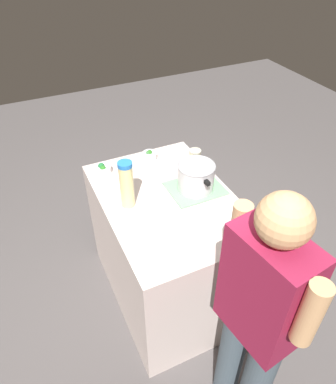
{
  "coord_description": "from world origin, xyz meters",
  "views": [
    {
      "loc": [
        1.52,
        -0.71,
        2.3
      ],
      "look_at": [
        0.0,
        0.0,
        0.95
      ],
      "focal_mm": 33.34,
      "sensor_mm": 36.0,
      "label": 1
    }
  ],
  "objects_px": {
    "mason_jar": "(195,158)",
    "person_cook": "(255,322)",
    "broccoli_bowl_front": "(150,155)",
    "cooking_pot": "(196,176)",
    "lemonade_pitcher": "(127,184)",
    "broccoli_bowl_center": "(103,169)"
  },
  "relations": [
    {
      "from": "mason_jar",
      "to": "person_cook",
      "type": "distance_m",
      "value": 1.2
    },
    {
      "from": "lemonade_pitcher",
      "to": "broccoli_bowl_center",
      "type": "xyz_separation_m",
      "value": [
        -0.38,
        -0.04,
        -0.12
      ]
    },
    {
      "from": "broccoli_bowl_front",
      "to": "broccoli_bowl_center",
      "type": "distance_m",
      "value": 0.35
    },
    {
      "from": "cooking_pot",
      "to": "lemonade_pitcher",
      "type": "relative_size",
      "value": 1.0
    },
    {
      "from": "lemonade_pitcher",
      "to": "mason_jar",
      "type": "distance_m",
      "value": 0.6
    },
    {
      "from": "mason_jar",
      "to": "person_cook",
      "type": "xyz_separation_m",
      "value": [
        1.15,
        -0.32,
        -0.08
      ]
    },
    {
      "from": "lemonade_pitcher",
      "to": "broccoli_bowl_center",
      "type": "bearing_deg",
      "value": -174.13
    },
    {
      "from": "broccoli_bowl_front",
      "to": "cooking_pot",
      "type": "bearing_deg",
      "value": 16.47
    },
    {
      "from": "cooking_pot",
      "to": "lemonade_pitcher",
      "type": "bearing_deg",
      "value": -94.8
    },
    {
      "from": "cooking_pot",
      "to": "broccoli_bowl_center",
      "type": "bearing_deg",
      "value": -131.13
    },
    {
      "from": "broccoli_bowl_front",
      "to": "person_cook",
      "type": "height_order",
      "value": "person_cook"
    },
    {
      "from": "cooking_pot",
      "to": "lemonade_pitcher",
      "type": "distance_m",
      "value": 0.44
    },
    {
      "from": "broccoli_bowl_front",
      "to": "mason_jar",
      "type": "bearing_deg",
      "value": 49.99
    },
    {
      "from": "cooking_pot",
      "to": "person_cook",
      "type": "bearing_deg",
      "value": -12.25
    },
    {
      "from": "lemonade_pitcher",
      "to": "person_cook",
      "type": "distance_m",
      "value": 1.0
    },
    {
      "from": "broccoli_bowl_front",
      "to": "broccoli_bowl_center",
      "type": "bearing_deg",
      "value": -86.39
    },
    {
      "from": "broccoli_bowl_center",
      "to": "person_cook",
      "type": "relative_size",
      "value": 0.06
    },
    {
      "from": "cooking_pot",
      "to": "mason_jar",
      "type": "height_order",
      "value": "cooking_pot"
    },
    {
      "from": "mason_jar",
      "to": "broccoli_bowl_center",
      "type": "relative_size",
      "value": 1.21
    },
    {
      "from": "mason_jar",
      "to": "broccoli_bowl_center",
      "type": "bearing_deg",
      "value": -107.37
    },
    {
      "from": "cooking_pot",
      "to": "broccoli_bowl_center",
      "type": "xyz_separation_m",
      "value": [
        -0.42,
        -0.48,
        -0.06
      ]
    },
    {
      "from": "mason_jar",
      "to": "person_cook",
      "type": "bearing_deg",
      "value": -15.45
    }
  ]
}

